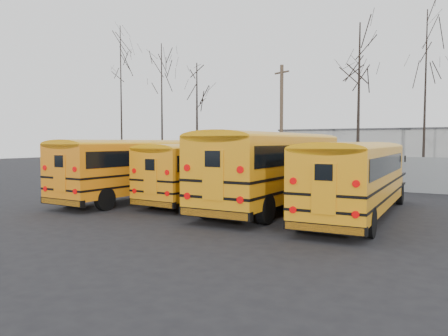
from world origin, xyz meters
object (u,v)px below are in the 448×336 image
Objects in this scene: bus_b at (214,167)px; utility_pole_left at (281,120)px; bus_c at (276,163)px; bus_d at (357,173)px; bus_a at (141,164)px.

utility_pole_left is (-2.87, 14.87, 2.96)m from bus_b.
bus_b is 1.13× the size of utility_pole_left.
bus_c reaches higher than bus_d.
bus_b is at bearing -54.80° from utility_pole_left.
bus_d is at bearing 1.69° from bus_a.
utility_pole_left is at bearing 102.90° from bus_b.
bus_b is 3.50m from bus_c.
bus_b is 0.85× the size of bus_c.
bus_d is at bearing -8.28° from bus_b.
bus_c is (6.80, 0.96, 0.19)m from bus_a.
bus_c is 1.14× the size of bus_d.
bus_a is at bearing -172.74° from bus_c.
bus_a is at bearing 177.83° from bus_d.
bus_b is 7.21m from bus_d.
bus_d is 1.17× the size of utility_pole_left.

